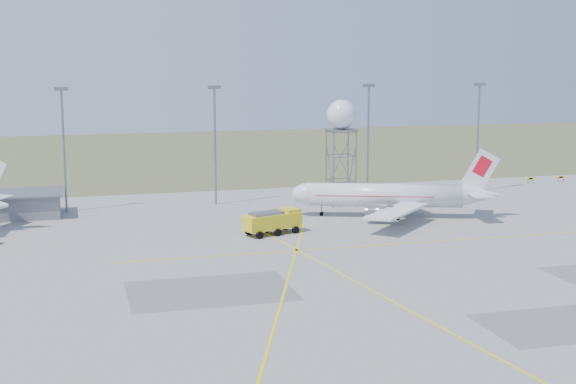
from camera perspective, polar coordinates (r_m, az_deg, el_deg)
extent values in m
plane|color=#A09F9A|center=(81.28, 10.58, -8.77)|extent=(400.00, 400.00, 0.00)
cube|color=#525F34|center=(213.41, -6.10, 2.77)|extent=(400.00, 120.00, 0.03)
cube|color=gray|center=(135.56, -19.71, -0.96)|extent=(18.00, 9.00, 3.60)
cube|color=slate|center=(135.24, -19.75, -0.14)|extent=(19.00, 10.00, 0.30)
cylinder|color=slate|center=(135.95, -15.64, 2.78)|extent=(0.36, 0.36, 20.00)
cube|color=slate|center=(135.16, -15.84, 7.08)|extent=(2.20, 0.50, 0.60)
cylinder|color=slate|center=(138.13, -5.21, 3.20)|extent=(0.36, 0.36, 20.00)
cube|color=slate|center=(137.36, -5.27, 7.43)|extent=(2.20, 0.50, 0.60)
cylinder|color=slate|center=(145.71, 5.71, 3.53)|extent=(0.36, 0.36, 20.00)
cube|color=slate|center=(144.98, 5.78, 7.54)|extent=(2.20, 0.50, 0.60)
cylinder|color=slate|center=(155.00, 13.33, 3.69)|extent=(0.36, 0.36, 20.00)
cube|color=slate|center=(154.31, 13.48, 7.46)|extent=(2.20, 0.50, 0.60)
cylinder|color=black|center=(168.91, 16.70, 0.73)|extent=(0.10, 0.10, 0.80)
cylinder|color=black|center=(169.55, 17.04, 0.75)|extent=(0.10, 0.10, 0.80)
cube|color=yellow|center=(169.15, 16.88, 0.92)|extent=(1.60, 0.15, 0.50)
cube|color=black|center=(169.08, 16.89, 0.92)|extent=(0.80, 0.03, 0.30)
cylinder|color=black|center=(172.72, 18.66, 0.82)|extent=(0.10, 0.10, 0.80)
cylinder|color=black|center=(173.39, 18.99, 0.83)|extent=(0.10, 0.10, 0.80)
cube|color=yellow|center=(172.97, 18.84, 1.01)|extent=(1.60, 0.15, 0.50)
cube|color=black|center=(172.91, 18.85, 1.00)|extent=(0.80, 0.03, 0.30)
cylinder|color=white|center=(128.65, 6.95, -0.22)|extent=(23.89, 11.74, 3.70)
ellipsoid|color=white|center=(128.70, 1.59, -0.15)|extent=(6.84, 5.51, 3.70)
cube|color=black|center=(128.66, 1.09, 0.10)|extent=(2.02, 2.39, 0.90)
cone|color=white|center=(130.08, 13.48, -0.19)|extent=(6.49, 5.39, 3.70)
cube|color=white|center=(129.49, 13.55, 1.51)|extent=(5.67, 2.30, 6.97)
cube|color=red|center=(129.43, 13.64, 1.79)|extent=(3.10, 1.39, 3.57)
cube|color=white|center=(132.82, 13.10, 0.23)|extent=(4.53, 5.80, 0.17)
cube|color=white|center=(127.05, 13.49, -0.21)|extent=(4.53, 5.80, 0.17)
cube|color=white|center=(137.08, 7.38, -0.01)|extent=(5.95, 15.20, 0.33)
cube|color=white|center=(120.70, 7.76, -1.34)|extent=(13.75, 13.48, 0.33)
cylinder|color=slate|center=(134.20, 6.45, -0.56)|extent=(4.38, 3.33, 2.13)
cylinder|color=slate|center=(123.65, 6.60, -1.45)|extent=(4.38, 3.33, 2.13)
cube|color=red|center=(128.57, 6.12, -0.17)|extent=(18.68, 9.87, 0.11)
cylinder|color=black|center=(129.18, 2.40, -1.52)|extent=(0.83, 0.83, 0.83)
cube|color=black|center=(129.31, 7.74, -1.59)|extent=(2.78, 5.54, 0.83)
cylinder|color=slate|center=(129.23, 7.74, -1.41)|extent=(0.29, 0.29, 1.67)
cylinder|color=slate|center=(135.16, 3.26, 1.59)|extent=(0.24, 0.24, 13.02)
cylinder|color=slate|center=(136.49, 4.85, 1.65)|extent=(0.24, 0.24, 13.02)
cylinder|color=slate|center=(140.22, 4.28, 1.88)|extent=(0.24, 0.24, 13.02)
cylinder|color=slate|center=(138.92, 2.73, 1.82)|extent=(0.24, 0.24, 13.02)
cube|color=slate|center=(136.94, 3.81, 4.44)|extent=(4.61, 4.61, 0.25)
sphere|color=white|center=(136.73, 3.82, 5.52)|extent=(5.01, 5.01, 5.01)
cube|color=yellow|center=(115.62, -1.13, -2.08)|extent=(9.11, 5.48, 2.11)
cube|color=yellow|center=(117.11, 0.13, -1.50)|extent=(3.04, 3.28, 1.34)
cube|color=black|center=(117.46, 0.40, -1.42)|extent=(0.89, 2.40, 0.96)
cube|color=slate|center=(114.86, -1.54, -1.53)|extent=(5.29, 3.71, 0.38)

